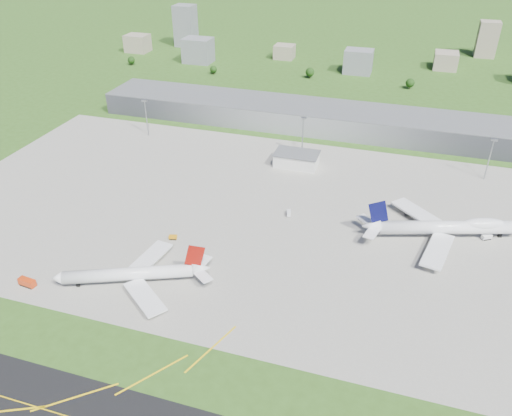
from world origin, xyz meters
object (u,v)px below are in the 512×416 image
(fire_truck, at_px, (27,283))
(van_white_near, at_px, (289,213))
(airliner_red_twin, at_px, (134,274))
(tug_yellow, at_px, (173,237))
(airliner_blue_quad, at_px, (447,227))
(van_white_far, at_px, (487,237))

(fire_truck, height_order, van_white_near, fire_truck)
(van_white_near, bearing_deg, airliner_red_twin, 129.97)
(fire_truck, distance_m, tug_yellow, 66.59)
(fire_truck, xyz_separation_m, tug_yellow, (44.05, 49.93, -0.72))
(airliner_blue_quad, height_order, tug_yellow, airliner_blue_quad)
(airliner_red_twin, relative_size, van_white_near, 12.35)
(airliner_blue_quad, height_order, van_white_far, airliner_blue_quad)
(airliner_blue_quad, bearing_deg, van_white_near, 164.87)
(airliner_blue_quad, xyz_separation_m, tug_yellow, (-126.06, -40.92, -4.80))
(airliner_red_twin, height_order, van_white_near, airliner_red_twin)
(tug_yellow, distance_m, van_white_near, 61.20)
(airliner_red_twin, relative_size, airliner_blue_quad, 0.81)
(tug_yellow, distance_m, van_white_far, 151.79)
(airliner_red_twin, relative_size, fire_truck, 7.96)
(van_white_far, bearing_deg, tug_yellow, 166.68)
(airliner_blue_quad, distance_m, van_white_near, 78.03)
(airliner_blue_quad, distance_m, fire_truck, 192.90)
(tug_yellow, bearing_deg, van_white_near, 21.80)
(airliner_blue_quad, xyz_separation_m, fire_truck, (-170.12, -90.85, -4.07))
(fire_truck, bearing_deg, tug_yellow, 54.93)
(van_white_far, bearing_deg, airliner_red_twin, 178.05)
(airliner_red_twin, xyz_separation_m, airliner_blue_quad, (127.16, 75.60, 0.92))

